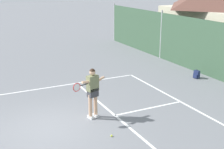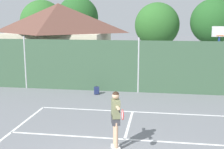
{
  "view_description": "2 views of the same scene",
  "coord_description": "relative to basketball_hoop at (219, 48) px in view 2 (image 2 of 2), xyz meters",
  "views": [
    {
      "loc": [
        9.35,
        -2.27,
        4.84
      ],
      "look_at": [
        -1.49,
        3.1,
        1.09
      ],
      "focal_mm": 49.69,
      "sensor_mm": 36.0,
      "label": 1
    },
    {
      "loc": [
        1.04,
        -6.93,
        4.06
      ],
      "look_at": [
        -0.99,
        6.03,
        1.53
      ],
      "focal_mm": 47.74,
      "sensor_mm": 36.0,
      "label": 2
    }
  ],
  "objects": [
    {
      "name": "chainlink_fence",
      "position": [
        -4.49,
        -2.0,
        -0.89
      ],
      "size": [
        26.09,
        0.09,
        2.99
      ],
      "color": "#38563D",
      "rests_on": "ground"
    },
    {
      "name": "basketball_hoop",
      "position": [
        0.0,
        0.0,
        0.0
      ],
      "size": [
        0.9,
        0.67,
        3.55
      ],
      "color": "#284CB2",
      "rests_on": "ground"
    },
    {
      "name": "clubhouse_building",
      "position": [
        -10.32,
        2.1,
        0.28
      ],
      "size": [
        6.98,
        5.68,
        5.0
      ],
      "color": "beige",
      "rests_on": "ground"
    },
    {
      "name": "treeline_backdrop",
      "position": [
        -4.42,
        9.79,
        1.34
      ],
      "size": [
        26.02,
        3.82,
        5.99
      ],
      "color": "brown",
      "rests_on": "ground"
    },
    {
      "name": "tennis_player",
      "position": [
        -4.68,
        -9.33,
        -1.2
      ],
      "size": [
        0.53,
        1.37,
        1.85
      ],
      "color": "silver",
      "rests_on": "ground"
    },
    {
      "name": "backpack_navy",
      "position": [
        -6.65,
        -2.8,
        -2.12
      ],
      "size": [
        0.31,
        0.29,
        0.46
      ],
      "color": "navy",
      "rests_on": "ground"
    }
  ]
}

